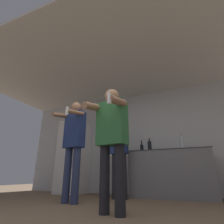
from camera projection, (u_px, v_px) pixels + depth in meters
wall_back at (144, 140)px, 4.44m from camera, size 7.00×0.06×2.55m
ceiling_slab at (124, 65)px, 3.61m from camera, size 7.00×3.40×0.05m
refrigerator at (74, 156)px, 4.69m from camera, size 0.69×0.69×1.84m
counter at (170, 173)px, 3.64m from camera, size 1.66×0.67×0.94m
bottle_clear_vodka at (182, 143)px, 3.72m from camera, size 0.06×0.06×0.33m
bottle_brown_liquor at (150, 146)px, 3.96m from camera, size 0.09×0.09×0.30m
bottle_short_whiskey at (142, 148)px, 4.02m from camera, size 0.08×0.08×0.27m
person_woman_foreground at (111, 134)px, 2.31m from camera, size 0.53×0.54×1.61m
person_man_side at (74, 140)px, 3.17m from camera, size 0.46×0.57×1.78m
person_spectator_back at (119, 146)px, 3.67m from camera, size 0.43×0.46×1.69m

